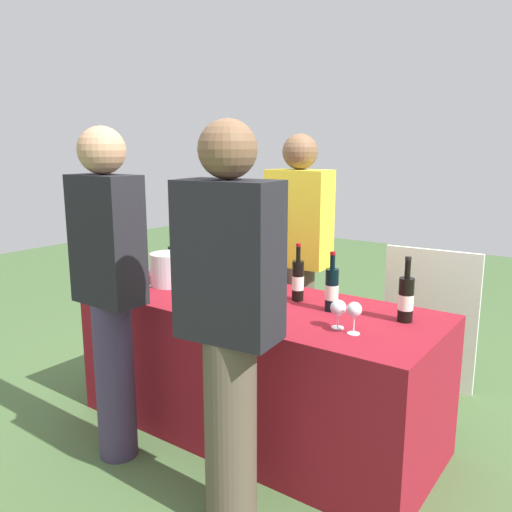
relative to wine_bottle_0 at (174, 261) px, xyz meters
name	(u,v)px	position (x,y,z in m)	size (l,w,h in m)	color
ground_plane	(256,428)	(0.72, -0.11, -0.86)	(12.00, 12.00, 0.00)	#476638
tasting_table	(256,366)	(0.72, -0.11, -0.49)	(1.99, 0.81, 0.76)	maroon
wine_bottle_0	(174,261)	(0.00, 0.00, 0.00)	(0.07, 0.07, 0.31)	black
wine_bottle_1	(198,262)	(0.14, 0.06, 0.00)	(0.08, 0.08, 0.30)	black
wine_bottle_2	(198,267)	(0.24, -0.04, 0.00)	(0.08, 0.08, 0.30)	black
wine_bottle_3	(248,271)	(0.54, 0.06, 0.00)	(0.08, 0.08, 0.31)	black
wine_bottle_4	(262,272)	(0.64, 0.06, 0.01)	(0.07, 0.07, 0.32)	black
wine_bottle_5	(298,280)	(0.90, 0.03, 0.01)	(0.06, 0.06, 0.31)	black
wine_bottle_6	(332,289)	(1.13, -0.03, 0.01)	(0.07, 0.07, 0.31)	black
wine_bottle_7	(406,299)	(1.50, 0.03, 0.00)	(0.07, 0.07, 0.32)	black
wine_glass_0	(154,271)	(0.04, -0.21, -0.02)	(0.07, 0.07, 0.13)	silver
wine_glass_1	(218,282)	(0.52, -0.20, -0.01)	(0.07, 0.07, 0.13)	silver
wine_glass_2	(338,308)	(1.28, -0.25, -0.01)	(0.07, 0.07, 0.14)	silver
wine_glass_3	(354,311)	(1.38, -0.28, 0.00)	(0.07, 0.07, 0.15)	silver
ice_bucket	(170,269)	(0.10, -0.14, -0.01)	(0.23, 0.23, 0.20)	silver
server_pouring	(298,253)	(0.60, 0.53, 0.04)	(0.41, 0.25, 1.66)	brown
guest_0	(109,282)	(0.29, -0.74, 0.06)	(0.36, 0.22, 1.67)	#3F3351
guest_1	(229,317)	(1.08, -0.79, 0.05)	(0.42, 0.26, 1.68)	brown
menu_board	(429,319)	(1.32, 1.00, -0.40)	(0.61, 0.03, 0.93)	white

